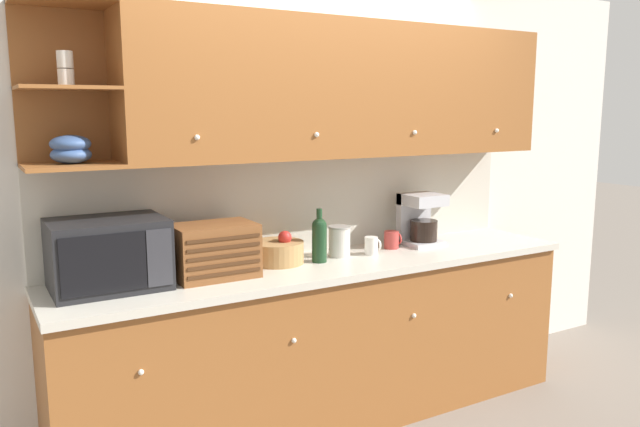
# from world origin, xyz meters

# --- Properties ---
(ground_plane) EXTENTS (24.00, 24.00, 0.00)m
(ground_plane) POSITION_xyz_m (0.00, 0.00, 0.00)
(ground_plane) COLOR slate
(wall_back) EXTENTS (5.41, 0.06, 2.60)m
(wall_back) POSITION_xyz_m (0.00, 0.03, 1.30)
(wall_back) COLOR silver
(wall_back) RESTS_ON ground_plane
(counter_unit) EXTENTS (3.03, 0.62, 0.94)m
(counter_unit) POSITION_xyz_m (0.00, -0.30, 0.47)
(counter_unit) COLOR #935628
(counter_unit) RESTS_ON ground_plane
(backsplash_panel) EXTENTS (3.01, 0.01, 0.57)m
(backsplash_panel) POSITION_xyz_m (0.00, -0.01, 1.23)
(backsplash_panel) COLOR beige
(backsplash_panel) RESTS_ON counter_unit
(upper_cabinets) EXTENTS (3.01, 0.38, 0.75)m
(upper_cabinets) POSITION_xyz_m (0.17, -0.18, 1.89)
(upper_cabinets) COLOR #935628
(upper_cabinets) RESTS_ON backsplash_panel
(microwave) EXTENTS (0.52, 0.40, 0.33)m
(microwave) POSITION_xyz_m (-1.17, -0.23, 1.11)
(microwave) COLOR black
(microwave) RESTS_ON counter_unit
(bread_box) EXTENTS (0.41, 0.28, 0.27)m
(bread_box) POSITION_xyz_m (-0.66, -0.29, 1.08)
(bread_box) COLOR brown
(bread_box) RESTS_ON counter_unit
(fruit_basket) EXTENTS (0.29, 0.29, 0.18)m
(fruit_basket) POSITION_xyz_m (-0.26, -0.19, 1.01)
(fruit_basket) COLOR #A87F4C
(fruit_basket) RESTS_ON counter_unit
(wine_bottle) EXTENTS (0.08, 0.08, 0.30)m
(wine_bottle) POSITION_xyz_m (-0.05, -0.28, 1.08)
(wine_bottle) COLOR #19381E
(wine_bottle) RESTS_ON counter_unit
(storage_canister) EXTENTS (0.13, 0.13, 0.18)m
(storage_canister) POSITION_xyz_m (0.12, -0.22, 1.03)
(storage_canister) COLOR silver
(storage_canister) RESTS_ON counter_unit
(mug) EXTENTS (0.09, 0.08, 0.11)m
(mug) POSITION_xyz_m (0.31, -0.28, 0.99)
(mug) COLOR silver
(mug) RESTS_ON counter_unit
(mug_blue_second) EXTENTS (0.10, 0.09, 0.11)m
(mug_blue_second) POSITION_xyz_m (0.51, -0.21, 0.99)
(mug_blue_second) COLOR #B73D38
(mug_blue_second) RESTS_ON counter_unit
(coffee_maker) EXTENTS (0.24, 0.23, 0.32)m
(coffee_maker) POSITION_xyz_m (0.73, -0.20, 1.10)
(coffee_maker) COLOR #B7B7BC
(coffee_maker) RESTS_ON counter_unit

